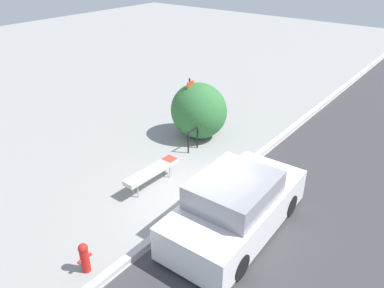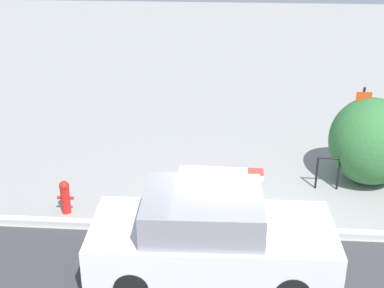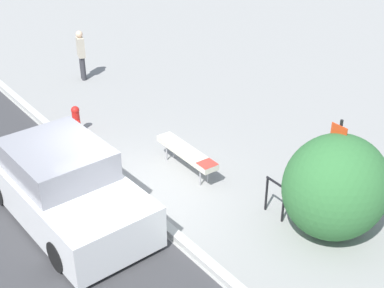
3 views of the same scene
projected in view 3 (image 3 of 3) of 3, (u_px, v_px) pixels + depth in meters
name	position (u px, v px, depth m)	size (l,w,h in m)	color
ground_plane	(133.00, 201.00, 11.58)	(60.00, 60.00, 0.00)	gray
curb	(133.00, 199.00, 11.55)	(60.00, 0.20, 0.13)	#B7B7B2
bench	(187.00, 152.00, 12.41)	(1.96, 0.43, 0.59)	#99999E
bike_rack	(275.00, 195.00, 10.90)	(0.55, 0.07, 0.83)	black
sign_post	(335.00, 163.00, 10.32)	(0.36, 0.08, 2.30)	black
fire_hydrant	(76.00, 119.00, 14.18)	(0.36, 0.22, 0.77)	red
shrub_hedge	(336.00, 187.00, 10.20)	(1.96, 2.14, 2.08)	#337038
pedestrian	(81.00, 54.00, 17.23)	(0.41, 0.29, 1.63)	#333338
parked_car_near	(64.00, 187.00, 10.81)	(4.37, 2.03, 1.60)	black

